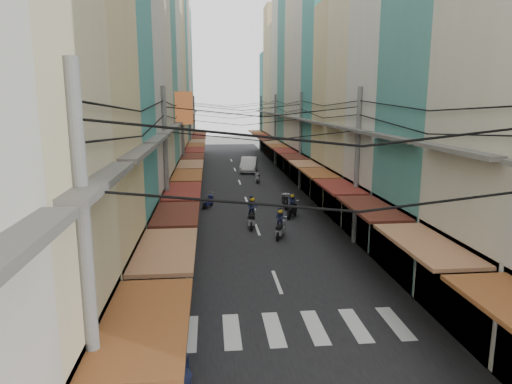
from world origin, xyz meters
TOP-DOWN VIEW (x-y plane):
  - ground at (0.00, 0.00)m, footprint 160.00×160.00m
  - road at (0.00, 20.00)m, footprint 10.00×80.00m
  - sidewalk_left at (-6.50, 20.00)m, footprint 3.00×80.00m
  - sidewalk_right at (6.50, 20.00)m, footprint 3.00×80.00m
  - crosswalk at (-0.00, -6.00)m, footprint 7.55×2.40m
  - building_row_left at (-7.92, 16.56)m, footprint 7.80×67.67m
  - building_row_right at (7.92, 16.45)m, footprint 7.80×68.98m
  - utility_poles at (0.00, 15.01)m, footprint 10.20×66.13m
  - white_car at (1.43, 28.47)m, footprint 5.72×2.94m
  - bicycle at (7.48, 2.29)m, footprint 1.62×0.67m
  - moving_scooters at (-0.91, 4.26)m, footprint 6.86×28.41m
  - parked_scooters at (4.54, -3.88)m, footprint 12.95×13.59m
  - pedestrians at (-3.63, 2.05)m, footprint 12.26×25.02m
  - market_umbrella at (6.75, -3.47)m, footprint 2.06×2.06m
  - traffic_sign at (5.16, 0.92)m, footprint 0.10×0.59m

SIDE VIEW (x-z plane):
  - ground at x=0.00m, z-range 0.00..0.00m
  - white_car at x=1.43m, z-range -0.96..0.96m
  - bicycle at x=7.48m, z-range -0.55..0.55m
  - road at x=0.00m, z-range 0.00..0.02m
  - crosswalk at x=0.00m, z-range 0.02..0.03m
  - sidewalk_left at x=-6.50m, z-range 0.00..0.06m
  - sidewalk_right at x=6.50m, z-range 0.00..0.06m
  - parked_scooters at x=4.54m, z-range -0.02..0.99m
  - moving_scooters at x=-0.91m, z-range -0.43..1.53m
  - pedestrians at x=-3.63m, z-range -0.07..2.12m
  - market_umbrella at x=6.75m, z-range 0.83..3.00m
  - traffic_sign at x=5.16m, z-range 0.60..3.31m
  - utility_poles at x=0.00m, z-range 2.49..10.69m
  - building_row_right at x=7.92m, z-range -1.89..20.71m
  - building_row_left at x=-7.92m, z-range -2.07..21.63m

